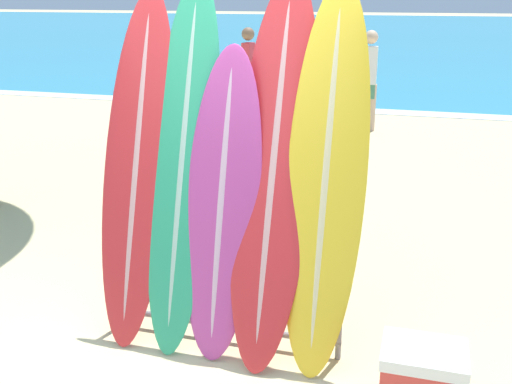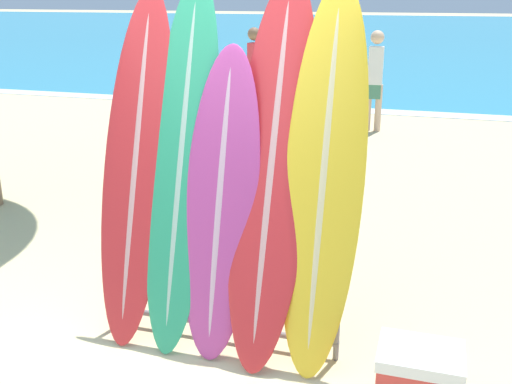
{
  "view_description": "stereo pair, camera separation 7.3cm",
  "coord_description": "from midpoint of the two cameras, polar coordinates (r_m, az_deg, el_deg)",
  "views": [
    {
      "loc": [
        1.57,
        -2.81,
        2.38
      ],
      "look_at": [
        0.33,
        1.55,
        0.88
      ],
      "focal_mm": 42.0,
      "sensor_mm": 36.0,
      "label": 1
    },
    {
      "loc": [
        1.64,
        -2.79,
        2.38
      ],
      "look_at": [
        0.33,
        1.55,
        0.88
      ],
      "focal_mm": 42.0,
      "sensor_mm": 36.0,
      "label": 2
    }
  ],
  "objects": [
    {
      "name": "ocean_water",
      "position": [
        42.14,
        14.25,
        14.62
      ],
      "size": [
        120.0,
        60.0,
        0.01
      ],
      "color": "teal",
      "rests_on": "ground_plane"
    },
    {
      "name": "surfboard_rack",
      "position": [
        4.23,
        -3.52,
        -8.63
      ],
      "size": [
        1.67,
        0.04,
        0.86
      ],
      "color": "slate",
      "rests_on": "ground_plane"
    },
    {
      "name": "surfboard_slot_0",
      "position": [
        4.3,
        -11.73,
        2.27
      ],
      "size": [
        0.51,
        0.84,
        2.44
      ],
      "color": "red",
      "rests_on": "ground_plane"
    },
    {
      "name": "surfboard_slot_1",
      "position": [
        4.15,
        -7.42,
        2.54
      ],
      "size": [
        0.49,
        0.88,
        2.52
      ],
      "color": "#289E70",
      "rests_on": "ground_plane"
    },
    {
      "name": "surfboard_slot_2",
      "position": [
        4.03,
        -3.74,
        -1.14
      ],
      "size": [
        0.53,
        0.67,
        2.08
      ],
      "color": "#B23D8E",
      "rests_on": "ground_plane"
    },
    {
      "name": "surfboard_slot_3",
      "position": [
        3.96,
        1.18,
        1.99
      ],
      "size": [
        0.55,
        1.01,
        2.53
      ],
      "color": "red",
      "rests_on": "ground_plane"
    },
    {
      "name": "surfboard_slot_4",
      "position": [
        3.86,
        6.13,
        1.13
      ],
      "size": [
        0.52,
        0.82,
        2.49
      ],
      "color": "yellow",
      "rests_on": "ground_plane"
    },
    {
      "name": "person_near_water",
      "position": [
        10.55,
        5.43,
        10.13
      ],
      "size": [
        0.22,
        0.27,
        1.62
      ],
      "rotation": [
        0.0,
        0.0,
        1.25
      ],
      "color": "tan",
      "rests_on": "ground_plane"
    },
    {
      "name": "person_mid_beach",
      "position": [
        11.53,
        -0.94,
        11.38
      ],
      "size": [
        0.24,
        0.3,
        1.79
      ],
      "rotation": [
        0.0,
        0.0,
        1.42
      ],
      "color": "#846047",
      "rests_on": "ground_plane"
    },
    {
      "name": "person_far_left",
      "position": [
        11.02,
        10.52,
        10.73
      ],
      "size": [
        0.3,
        0.24,
        1.78
      ],
      "rotation": [
        0.0,
        0.0,
        0.05
      ],
      "color": "beige",
      "rests_on": "ground_plane"
    },
    {
      "name": "cooler_box",
      "position": [
        3.85,
        14.97,
        -16.76
      ],
      "size": [
        0.49,
        0.39,
        0.41
      ],
      "color": "red",
      "rests_on": "ground_plane"
    }
  ]
}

